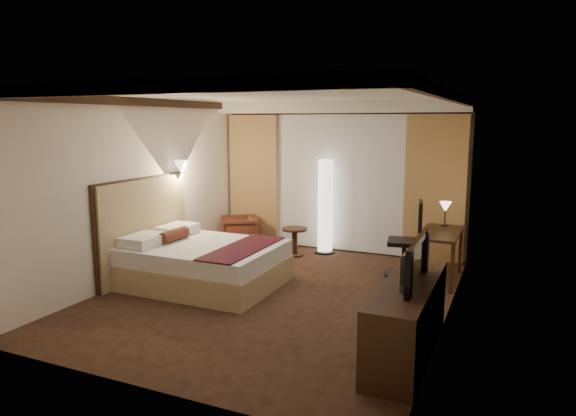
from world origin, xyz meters
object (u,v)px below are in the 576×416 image
at_px(armchair, 239,231).
at_px(desk, 439,256).
at_px(side_table, 295,242).
at_px(floor_lamp, 325,206).
at_px(bed, 205,264).
at_px(dresser, 407,319).
at_px(office_chair, 404,239).
at_px(television, 407,253).

xyz_separation_m(armchair, desk, (3.66, -0.44, 0.03)).
bearing_deg(side_table, floor_lamp, 44.15).
xyz_separation_m(bed, dresser, (3.14, -1.07, 0.07)).
xyz_separation_m(bed, office_chair, (2.57, 1.54, 0.29)).
bearing_deg(office_chair, television, -88.17).
height_order(dresser, television, television).
height_order(desk, office_chair, office_chair).
height_order(side_table, desk, desk).
distance_m(floor_lamp, dresser, 4.15).
bearing_deg(bed, floor_lamp, 68.34).
bearing_deg(floor_lamp, side_table, -135.85).
bearing_deg(desk, television, -89.57).
relative_size(side_table, television, 0.47).
bearing_deg(television, side_table, 39.23).
bearing_deg(floor_lamp, bed, -111.66).
bearing_deg(television, desk, 0.15).
bearing_deg(desk, dresser, -88.92).
distance_m(side_table, floor_lamp, 0.84).
bearing_deg(television, dresser, -90.28).
relative_size(desk, television, 1.12).
height_order(floor_lamp, desk, floor_lamp).
distance_m(bed, dresser, 3.31).
relative_size(floor_lamp, dresser, 0.88).
distance_m(armchair, side_table, 1.13).
distance_m(bed, television, 3.37).
relative_size(bed, armchair, 3.08).
relative_size(office_chair, television, 1.11).
distance_m(side_table, desk, 2.58).
bearing_deg(dresser, armchair, 140.16).
distance_m(bed, armchair, 2.11).
height_order(armchair, desk, desk).
bearing_deg(dresser, television, 180.00).
xyz_separation_m(office_chair, television, (0.54, -2.61, 0.46)).
bearing_deg(desk, office_chair, -174.46).
relative_size(floor_lamp, office_chair, 1.43).
distance_m(floor_lamp, office_chair, 1.85).
bearing_deg(office_chair, floor_lamp, 140.98).
bearing_deg(bed, dresser, -18.86).
height_order(bed, desk, desk).
relative_size(armchair, floor_lamp, 0.40).
relative_size(armchair, desk, 0.57).
bearing_deg(armchair, television, 19.17).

